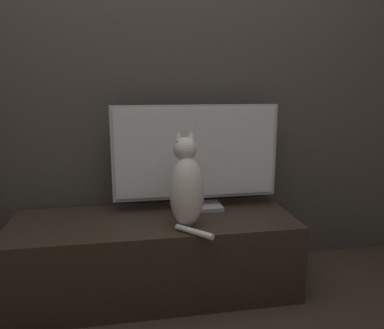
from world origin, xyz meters
The scene contains 4 objects.
wall_back centered at (0.00, 1.22, 1.30)m, with size 4.80×0.05×2.60m.
tv_stand centered at (0.00, 0.91, 0.20)m, with size 1.45×0.54×0.40m.
tv centered at (0.25, 1.04, 0.70)m, with size 0.91×0.17×0.57m.
cat centered at (0.15, 0.78, 0.60)m, with size 0.19×0.29×0.47m.
Camera 1 is at (-0.13, -0.92, 1.07)m, focal length 35.00 mm.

